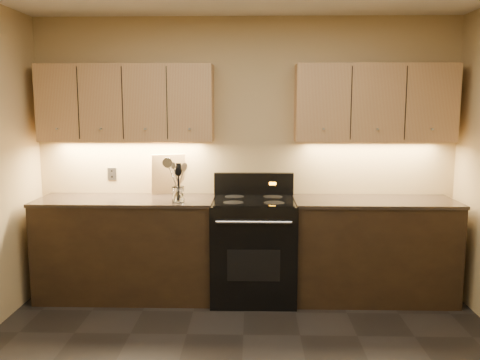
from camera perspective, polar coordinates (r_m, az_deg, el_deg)
name	(u,v)px	position (r m, az deg, el deg)	size (l,w,h in m)	color
wall_back	(246,156)	(4.89, 0.63, 2.75)	(4.00, 0.04, 2.60)	tan
counter_left	(127,248)	(4.89, -12.55, -7.41)	(1.62, 0.62, 0.93)	black
counter_right	(373,249)	(4.88, 14.69, -7.53)	(1.46, 0.62, 0.93)	black
stove	(254,248)	(4.73, 1.54, -7.59)	(0.76, 0.68, 1.14)	black
upper_cab_left	(127,103)	(4.86, -12.62, 8.42)	(1.60, 0.30, 0.70)	tan
upper_cab_right	(374,103)	(4.84, 14.87, 8.34)	(1.44, 0.30, 0.70)	tan
outlet_plate	(112,174)	(5.09, -14.17, 0.67)	(0.09, 0.01, 0.12)	#B2B5BA
utensil_crock	(178,195)	(4.55, -6.96, -1.63)	(0.14, 0.14, 0.14)	white
cutting_board	(168,174)	(4.92, -8.08, 0.66)	(0.32, 0.02, 0.40)	tan
wooden_spoon	(174,181)	(4.53, -7.38, -0.15)	(0.06, 0.06, 0.33)	tan
black_spoon	(178,183)	(4.55, -7.02, -0.33)	(0.06, 0.06, 0.30)	black
black_turner	(178,181)	(4.51, -6.94, -0.14)	(0.08, 0.08, 0.34)	black
steel_spatula	(182,179)	(4.55, -6.50, 0.06)	(0.08, 0.08, 0.36)	silver
steel_skimmer	(181,179)	(4.52, -6.63, 0.12)	(0.09, 0.09, 0.38)	silver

